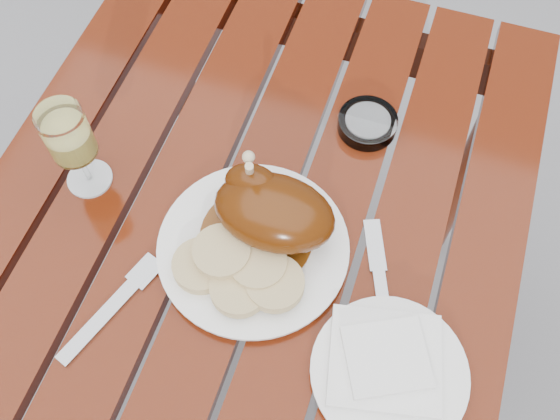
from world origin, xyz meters
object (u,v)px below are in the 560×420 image
object	(u,v)px
wine_glass	(75,150)
side_plate	(389,373)
table	(241,343)
dinner_plate	(253,248)
ashtray	(367,123)

from	to	relation	value
wine_glass	side_plate	size ratio (longest dim) A/B	0.79
table	dinner_plate	world-z (taller)	dinner_plate
side_plate	wine_glass	bearing A→B (deg)	163.95
ashtray	table	bearing A→B (deg)	-113.22
dinner_plate	side_plate	bearing A→B (deg)	-26.17
table	dinner_plate	bearing A→B (deg)	50.15
table	dinner_plate	xyz separation A→B (m)	(0.03, 0.03, 0.38)
dinner_plate	ashtray	xyz separation A→B (m)	(0.10, 0.26, 0.00)
side_plate	table	bearing A→B (deg)	163.27
dinner_plate	wine_glass	xyz separation A→B (m)	(-0.28, 0.03, 0.07)
table	side_plate	bearing A→B (deg)	-16.73
side_plate	ashtray	size ratio (longest dim) A/B	2.16
table	side_plate	size ratio (longest dim) A/B	5.86
wine_glass	ashtray	distance (m)	0.45
wine_glass	ashtray	xyz separation A→B (m)	(0.38, 0.23, -0.07)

